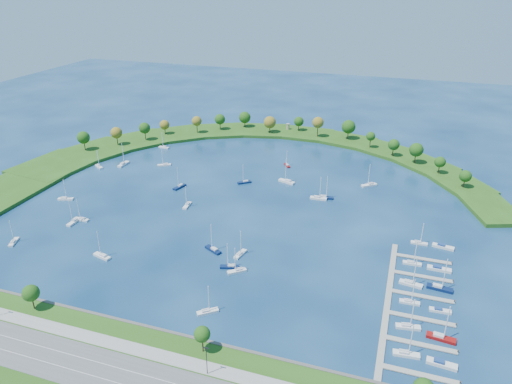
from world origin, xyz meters
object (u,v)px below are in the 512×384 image
(moored_boat_3, at_px, (81,219))
(moored_boat_11, at_px, (74,221))
(moored_boat_1, at_px, (369,185))
(docked_boat_4, at_px, (410,301))
(docked_boat_9, at_px, (439,269))
(moored_boat_7, at_px, (187,205))
(moored_boat_16, at_px, (14,241))
(moored_boat_17, at_px, (244,182))
(docked_boat_3, at_px, (441,337))
(moored_boat_6, at_px, (325,197))
(moored_boat_12, at_px, (65,198))
(moored_boat_5, at_px, (213,249))
(docked_boat_1, at_px, (441,364))
(moored_boat_0, at_px, (123,164))
(moored_boat_19, at_px, (99,166))
(docked_boat_7, at_px, (440,287))
(dock_system, at_px, (409,305))
(harbor_tower, at_px, (288,126))
(moored_boat_14, at_px, (207,311))
(moored_boat_13, at_px, (287,181))
(docked_boat_11, at_px, (443,247))
(moored_boat_8, at_px, (164,164))
(docked_boat_2, at_px, (408,326))
(docked_boat_8, at_px, (412,263))
(moored_boat_2, at_px, (318,198))
(docked_boat_5, at_px, (440,310))
(docked_boat_10, at_px, (419,242))
(docked_boat_6, at_px, (411,283))
(moored_boat_9, at_px, (287,165))
(moored_boat_4, at_px, (102,256))
(moored_boat_18, at_px, (240,253))
(moored_boat_20, at_px, (237,270))
(moored_boat_10, at_px, (230,266))
(moored_boat_15, at_px, (164,147))

(moored_boat_3, xyz_separation_m, moored_boat_11, (-1.83, -3.22, 0.02))
(moored_boat_1, distance_m, docked_boat_4, 103.63)
(moored_boat_1, xyz_separation_m, docked_boat_9, (35.89, -74.84, -0.24))
(moored_boat_7, xyz_separation_m, moored_boat_16, (-57.13, -57.12, -0.01))
(moored_boat_17, bearing_deg, docked_boat_3, 98.94)
(moored_boat_1, bearing_deg, moored_boat_6, 11.27)
(moored_boat_12, bearing_deg, moored_boat_6, 0.84)
(moored_boat_5, height_order, docked_boat_1, moored_boat_5)
(moored_boat_11, bearing_deg, moored_boat_0, -164.71)
(moored_boat_11, bearing_deg, moored_boat_16, -28.54)
(moored_boat_5, xyz_separation_m, moored_boat_19, (-104.33, 65.85, -0.03))
(docked_boat_7, bearing_deg, dock_system, -122.54)
(harbor_tower, distance_m, moored_boat_6, 114.93)
(moored_boat_11, bearing_deg, moored_boat_14, 65.93)
(dock_system, distance_m, moored_boat_13, 115.47)
(moored_boat_5, xyz_separation_m, moored_boat_17, (-11.53, 71.91, -0.03))
(moored_boat_11, bearing_deg, docked_boat_11, 101.50)
(harbor_tower, bearing_deg, moored_boat_7, -97.10)
(moored_boat_0, bearing_deg, moored_boat_11, -164.75)
(moored_boat_8, distance_m, moored_boat_16, 104.78)
(docked_boat_2, bearing_deg, docked_boat_8, 80.50)
(moored_boat_8, xyz_separation_m, moored_boat_16, (-19.09, -103.02, -0.03))
(moored_boat_2, bearing_deg, moored_boat_3, -152.70)
(dock_system, xyz_separation_m, docked_boat_5, (10.69, -0.12, 0.21))
(docked_boat_8, xyz_separation_m, docked_boat_10, (2.41, 17.67, -0.01))
(docked_boat_6, bearing_deg, moored_boat_2, 136.94)
(docked_boat_8, bearing_deg, docked_boat_1, -80.34)
(moored_boat_17, xyz_separation_m, docked_boat_2, (93.25, -95.92, 0.02))
(moored_boat_9, relative_size, moored_boat_14, 0.88)
(moored_boat_3, xyz_separation_m, docked_boat_10, (155.56, 29.02, -0.02))
(moored_boat_1, relative_size, docked_boat_3, 0.97)
(moored_boat_4, xyz_separation_m, docked_boat_10, (126.54, 53.74, -0.05))
(moored_boat_2, relative_size, moored_boat_18, 1.14)
(docked_boat_6, bearing_deg, docked_boat_1, -66.18)
(moored_boat_2, xyz_separation_m, moored_boat_18, (-20.38, -64.02, -0.05))
(moored_boat_18, xyz_separation_m, moored_boat_20, (3.13, -12.14, 0.00))
(moored_boat_2, distance_m, moored_boat_17, 44.75)
(docked_boat_4, bearing_deg, moored_boat_10, 177.46)
(docked_boat_4, xyz_separation_m, docked_boat_6, (-0.03, 11.60, 0.06))
(moored_boat_16, relative_size, docked_boat_1, 1.18)
(moored_boat_17, bearing_deg, moored_boat_9, -154.00)
(docked_boat_2, relative_size, docked_boat_6, 0.94)
(moored_boat_3, height_order, moored_boat_10, moored_boat_3)
(moored_boat_6, xyz_separation_m, docked_boat_3, (56.51, -92.74, 0.03))
(moored_boat_2, xyz_separation_m, docked_boat_11, (61.46, -30.48, -0.25))
(moored_boat_11, relative_size, moored_boat_12, 1.04)
(moored_boat_7, bearing_deg, moored_boat_4, -18.01)
(moored_boat_11, relative_size, moored_boat_15, 1.11)
(moored_boat_8, bearing_deg, moored_boat_13, 149.34)
(docked_boat_8, bearing_deg, docked_boat_6, -91.26)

